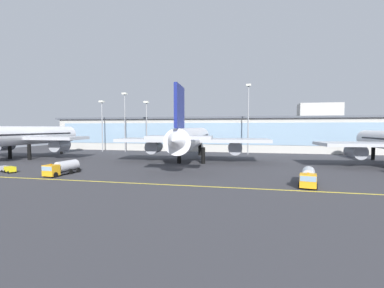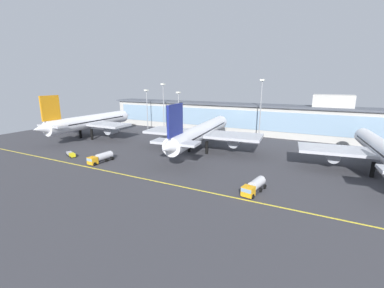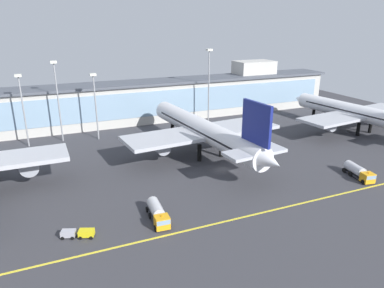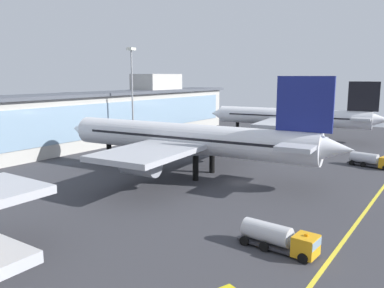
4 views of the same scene
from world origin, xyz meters
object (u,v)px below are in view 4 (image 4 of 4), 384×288
at_px(airliner_near_right, 188,139).
at_px(apron_light_mast_east, 132,84).
at_px(service_truck_far, 280,238).
at_px(fuel_tanker_truck, 372,160).
at_px(airliner_far_right, 292,117).

xyz_separation_m(airliner_near_right, apron_light_mast_east, (15.15, 28.52, 9.99)).
height_order(airliner_near_right, service_truck_far, airliner_near_right).
height_order(fuel_tanker_truck, apron_light_mast_east, apron_light_mast_east).
distance_m(airliner_near_right, airliner_far_right, 56.24).
height_order(airliner_far_right, service_truck_far, airliner_far_right).
xyz_separation_m(fuel_tanker_truck, service_truck_far, (-49.83, 0.51, 0.00)).
distance_m(airliner_near_right, service_truck_far, 36.72).
bearing_deg(fuel_tanker_truck, apron_light_mast_east, -158.09).
height_order(airliner_near_right, apron_light_mast_east, apron_light_mast_east).
height_order(airliner_near_right, fuel_tanker_truck, airliner_near_right).
xyz_separation_m(airliner_far_right, apron_light_mast_east, (-41.09, 28.89, 10.57)).
bearing_deg(fuel_tanker_truck, service_truck_far, -80.54).
bearing_deg(service_truck_far, airliner_near_right, 145.34).
bearing_deg(service_truck_far, airliner_far_right, 113.44).
relative_size(service_truck_far, apron_light_mast_east, 0.35).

